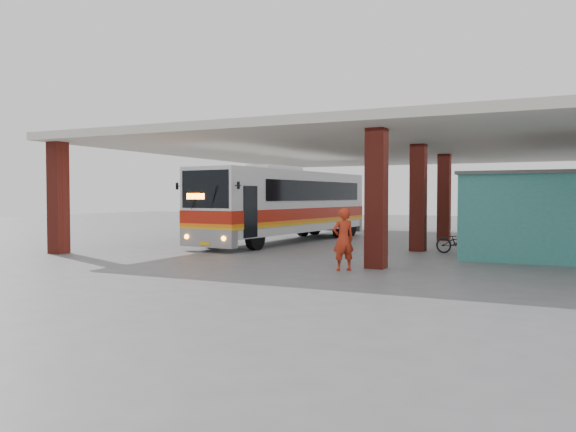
# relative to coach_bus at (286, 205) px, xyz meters

# --- Properties ---
(ground) EXTENTS (90.00, 90.00, 0.00)m
(ground) POSITION_rel_coach_bus_xyz_m (3.88, -4.90, -1.82)
(ground) COLOR #515154
(ground) RESTS_ON ground
(brick_columns) EXTENTS (20.10, 21.60, 4.35)m
(brick_columns) POSITION_rel_coach_bus_xyz_m (5.31, 0.10, 0.35)
(brick_columns) COLOR maroon
(brick_columns) RESTS_ON ground
(canopy_roof) EXTENTS (21.00, 23.00, 0.30)m
(canopy_roof) POSITION_rel_coach_bus_xyz_m (4.38, 1.60, 2.68)
(canopy_roof) COLOR beige
(canopy_roof) RESTS_ON brick_columns
(shop_building) EXTENTS (5.20, 8.20, 3.11)m
(shop_building) POSITION_rel_coach_bus_xyz_m (11.37, -0.90, -0.26)
(shop_building) COLOR #327F73
(shop_building) RESTS_ON ground
(coach_bus) EXTENTS (3.86, 12.79, 3.67)m
(coach_bus) POSITION_rel_coach_bus_xyz_m (0.00, 0.00, 0.00)
(coach_bus) COLOR silver
(coach_bus) RESTS_ON ground
(motorcycle) EXTENTS (1.91, 0.99, 0.96)m
(motorcycle) POSITION_rel_coach_bus_xyz_m (8.58, -2.44, -1.35)
(motorcycle) COLOR black
(motorcycle) RESTS_ON ground
(pedestrian) EXTENTS (0.81, 0.80, 1.89)m
(pedestrian) POSITION_rel_coach_bus_xyz_m (6.16, -8.90, -0.88)
(pedestrian) COLOR #B32D16
(pedestrian) RESTS_ON ground
(red_chair) EXTENTS (0.54, 0.54, 0.79)m
(red_chair) POSITION_rel_coach_bus_xyz_m (8.97, 2.57, -1.46)
(red_chair) COLOR red
(red_chair) RESTS_ON ground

